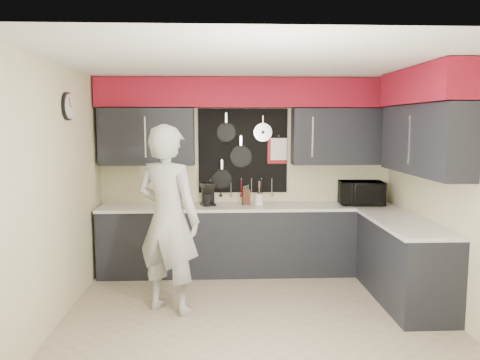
{
  "coord_description": "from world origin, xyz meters",
  "views": [
    {
      "loc": [
        -0.38,
        -4.68,
        2.0
      ],
      "look_at": [
        -0.15,
        0.5,
        1.37
      ],
      "focal_mm": 35.0,
      "sensor_mm": 36.0,
      "label": 1
    }
  ],
  "objects_px": {
    "utensil_crock": "(259,199)",
    "coffee_maker": "(208,194)",
    "knife_block": "(246,197)",
    "microwave": "(361,193)",
    "person": "(168,220)"
  },
  "relations": [
    {
      "from": "knife_block",
      "to": "person",
      "type": "relative_size",
      "value": 0.1
    },
    {
      "from": "coffee_maker",
      "to": "person",
      "type": "bearing_deg",
      "value": -125.46
    },
    {
      "from": "microwave",
      "to": "coffee_maker",
      "type": "height_order",
      "value": "microwave"
    },
    {
      "from": "coffee_maker",
      "to": "person",
      "type": "relative_size",
      "value": 0.15
    },
    {
      "from": "utensil_crock",
      "to": "microwave",
      "type": "bearing_deg",
      "value": -2.04
    },
    {
      "from": "coffee_maker",
      "to": "knife_block",
      "type": "bearing_deg",
      "value": -18.17
    },
    {
      "from": "utensil_crock",
      "to": "coffee_maker",
      "type": "xyz_separation_m",
      "value": [
        -0.68,
        -0.0,
        0.08
      ]
    },
    {
      "from": "microwave",
      "to": "utensil_crock",
      "type": "distance_m",
      "value": 1.37
    },
    {
      "from": "utensil_crock",
      "to": "coffee_maker",
      "type": "bearing_deg",
      "value": -179.89
    },
    {
      "from": "utensil_crock",
      "to": "person",
      "type": "bearing_deg",
      "value": -129.6
    },
    {
      "from": "knife_block",
      "to": "coffee_maker",
      "type": "bearing_deg",
      "value": 173.32
    },
    {
      "from": "utensil_crock",
      "to": "coffee_maker",
      "type": "height_order",
      "value": "coffee_maker"
    },
    {
      "from": "microwave",
      "to": "knife_block",
      "type": "distance_m",
      "value": 1.54
    },
    {
      "from": "utensil_crock",
      "to": "person",
      "type": "xyz_separation_m",
      "value": [
        -1.07,
        -1.29,
        0.0
      ]
    },
    {
      "from": "knife_block",
      "to": "utensil_crock",
      "type": "relative_size",
      "value": 1.4
    }
  ]
}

